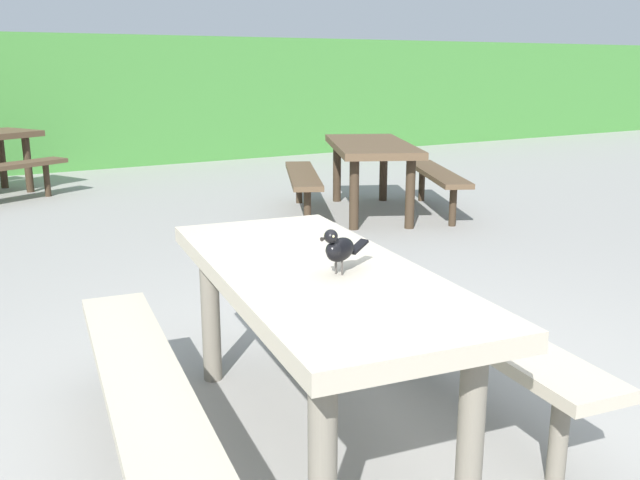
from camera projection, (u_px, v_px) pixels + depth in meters
The scene contains 5 objects.
ground_plane at pixel (380, 426), 2.98m from camera, with size 60.00×60.00×0.00m, color gray.
hedge_wall at pixel (30, 102), 10.27m from camera, with size 28.00×1.40×1.94m, color #428438.
picnic_table_foreground at pixel (316, 311), 2.77m from camera, with size 1.90×1.93×0.74m.
bird_grackle at pixel (339, 248), 2.59m from camera, with size 0.27×0.14×0.18m.
picnic_table_far_centre at pixel (371, 160), 7.11m from camera, with size 2.25×2.26×0.74m.
Camera 1 is at (-1.59, -2.19, 1.51)m, focal length 38.93 mm.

